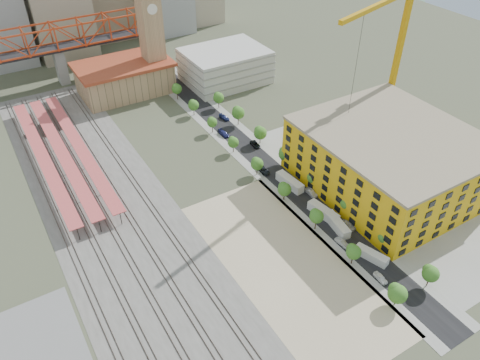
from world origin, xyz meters
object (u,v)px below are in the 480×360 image
tower_crane (397,37)px  car_0 (381,278)px  site_trailer_c (323,212)px  site_trailer_d (290,182)px  clock_tower (150,20)px  construction_building (390,160)px  site_trailer_b (337,225)px  site_trailer_a (371,255)px

tower_crane → car_0: bearing=-133.7°
site_trailer_c → site_trailer_d: (0.00, 16.37, 0.03)m
site_trailer_c → car_0: site_trailer_c is taller
clock_tower → site_trailer_c: (8.00, -101.71, -27.30)m
construction_building → site_trailer_b: bearing=-163.3°
clock_tower → construction_building: (34.00, -99.99, -19.29)m
site_trailer_a → site_trailer_b: size_ratio=0.90×
site_trailer_b → clock_tower: bearing=103.2°
site_trailer_a → site_trailer_b: site_trailer_b is taller
tower_crane → site_trailer_b: bearing=-145.8°
construction_building → site_trailer_c: construction_building is taller
tower_crane → site_trailer_b: (-45.82, -31.15, -34.61)m
construction_building → site_trailer_b: size_ratio=5.09×
clock_tower → tower_crane: bearing=-54.9°
site_trailer_d → site_trailer_b: bearing=-95.5°
clock_tower → site_trailer_b: size_ratio=5.23×
site_trailer_c → site_trailer_a: bearing=-98.7°
construction_building → site_trailer_a: size_ratio=5.66×
site_trailer_d → car_0: size_ratio=2.46×
tower_crane → site_trailer_c: (-45.82, -25.06, -34.58)m
clock_tower → site_trailer_b: clock_tower is taller
construction_building → site_trailer_d: (-26.00, 14.66, -7.98)m
site_trailer_b → site_trailer_c: size_ratio=0.98×
clock_tower → tower_crane: size_ratio=0.89×
site_trailer_b → car_0: size_ratio=2.35×
clock_tower → site_trailer_a: (8.00, -121.32, -27.47)m
site_trailer_a → site_trailer_c: 19.62m
site_trailer_c → site_trailer_b: bearing=-98.7°
site_trailer_c → car_0: (-3.00, -26.10, -0.67)m
site_trailer_b → site_trailer_d: (0.00, 22.47, 0.07)m
car_0 → site_trailer_a: bearing=69.3°
construction_building → site_trailer_b: (-26.00, -7.81, -8.05)m
clock_tower → site_trailer_a: bearing=-86.2°
construction_building → site_trailer_c: size_ratio=4.97×
construction_building → site_trailer_a: (-26.00, -21.33, -8.19)m
construction_building → tower_crane: tower_crane is taller
tower_crane → site_trailer_b: 65.33m
construction_building → site_trailer_c: 27.26m
clock_tower → site_trailer_c: size_ratio=5.10×
site_trailer_b → car_0: bearing=-89.6°
site_trailer_d → car_0: site_trailer_d is taller
tower_crane → site_trailer_a: tower_crane is taller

